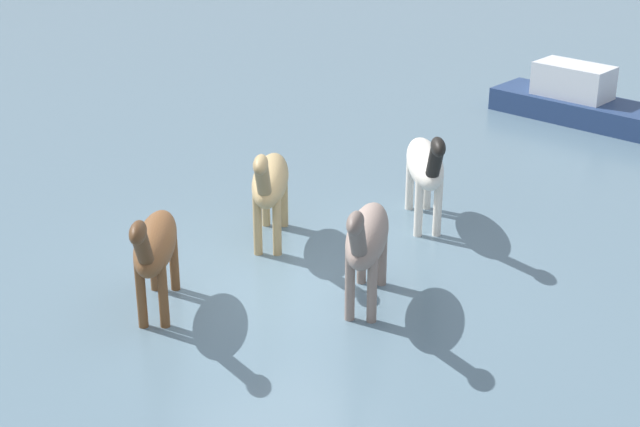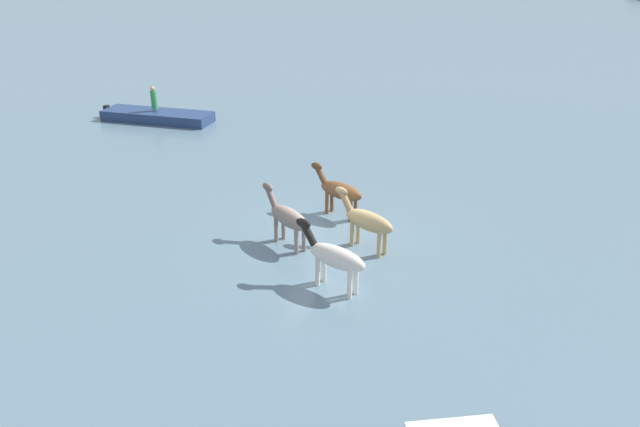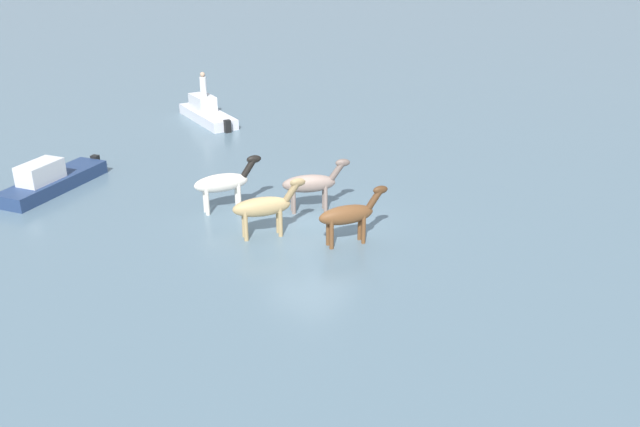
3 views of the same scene
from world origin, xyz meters
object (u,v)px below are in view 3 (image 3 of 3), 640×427
horse_dun_straggler (224,183)px  horse_rear_stallion (349,215)px  horse_gray_outer (264,207)px  boat_skiff_near (207,114)px  boat_motor_center (52,182)px  horse_lead (311,184)px  person_spotter_bow (203,85)px

horse_dun_straggler → horse_rear_stallion: 4.75m
horse_gray_outer → boat_skiff_near: bearing=88.9°
horse_gray_outer → boat_skiff_near: 13.92m
horse_gray_outer → boat_skiff_near: size_ratio=0.44×
horse_gray_outer → boat_motor_center: horse_gray_outer is taller
horse_lead → boat_motor_center: (8.78, 3.80, -0.66)m
boat_motor_center → person_spotter_bow: (2.20, -10.12, 1.42)m
horse_rear_stallion → boat_skiff_near: 15.29m
horse_dun_straggler → boat_motor_center: bearing=140.8°
horse_gray_outer → boat_motor_center: (8.77, 1.38, -0.67)m
boat_skiff_near → boat_motor_center: bearing=124.8°
person_spotter_bow → horse_lead: bearing=150.1°
horse_gray_outer → boat_motor_center: bearing=136.6°
horse_gray_outer → boat_skiff_near: (10.83, -8.72, -0.67)m
horse_dun_straggler → boat_motor_center: size_ratio=0.46×
horse_rear_stallion → person_spotter_bow: bearing=93.6°
horse_lead → horse_gray_outer: horse_gray_outer is taller
person_spotter_bow → horse_gray_outer: bearing=141.5°
horse_dun_straggler → horse_gray_outer: horse_dun_straggler is taller
horse_rear_stallion → boat_skiff_near: bearing=93.5°
horse_dun_straggler → horse_gray_outer: size_ratio=1.07×
horse_rear_stallion → person_spotter_bow: person_spotter_bow is taller
horse_dun_straggler → boat_motor_center: horse_dun_straggler is taller
person_spotter_bow → boat_skiff_near: bearing=168.9°
horse_lead → boat_skiff_near: horse_lead is taller
horse_dun_straggler → person_spotter_bow: size_ratio=1.81×
boat_skiff_near → person_spotter_bow: 1.43m
horse_gray_outer → boat_motor_center: size_ratio=0.43×
horse_dun_straggler → person_spotter_bow: 11.74m
horse_gray_outer → person_spotter_bow: size_ratio=1.69×
horse_dun_straggler → horse_rear_stallion: size_ratio=1.07×
boat_motor_center → person_spotter_bow: person_spotter_bow is taller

